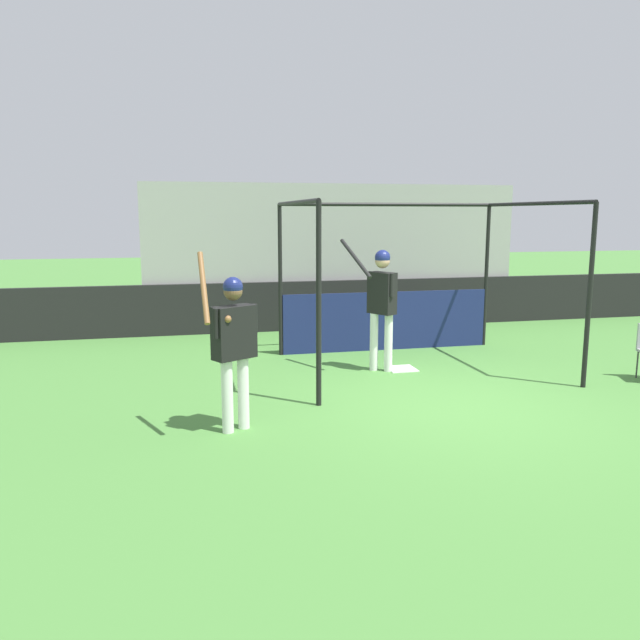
% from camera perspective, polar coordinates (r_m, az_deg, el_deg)
% --- Properties ---
extents(ground_plane, '(60.00, 60.00, 0.00)m').
position_cam_1_polar(ground_plane, '(8.34, 11.57, -7.69)').
color(ground_plane, '#477F38').
extents(outfield_wall, '(24.00, 0.12, 1.05)m').
position_cam_1_polar(outfield_wall, '(13.50, 1.65, 1.42)').
color(outfield_wall, black).
rests_on(outfield_wall, ground).
extents(bleacher_section, '(8.15, 4.00, 3.13)m').
position_cam_1_polar(bleacher_section, '(15.39, -0.26, 6.30)').
color(bleacher_section, '#9E9E99').
rests_on(bleacher_section, ground).
extents(batting_cage, '(3.97, 3.10, 2.66)m').
position_cam_1_polar(batting_cage, '(10.84, 7.08, 2.43)').
color(batting_cage, black).
rests_on(batting_cage, ground).
extents(home_plate, '(0.44, 0.44, 0.02)m').
position_cam_1_polar(home_plate, '(10.11, 7.46, -4.45)').
color(home_plate, white).
rests_on(home_plate, ground).
extents(player_batter, '(0.78, 0.77, 2.07)m').
position_cam_1_polar(player_batter, '(9.77, 5.61, 2.10)').
color(player_batter, white).
rests_on(player_batter, ground).
extents(player_waiting, '(0.67, 0.67, 2.05)m').
position_cam_1_polar(player_waiting, '(7.07, -7.92, -1.69)').
color(player_waiting, white).
rests_on(player_waiting, ground).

